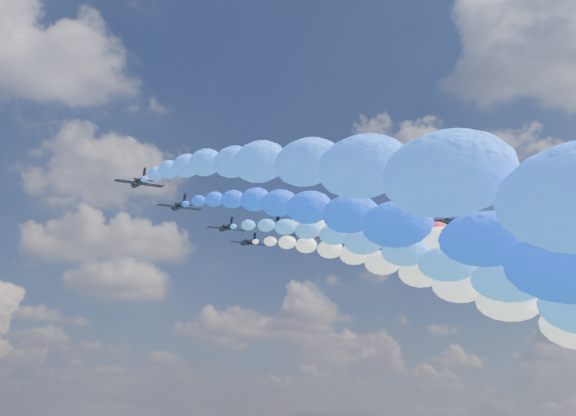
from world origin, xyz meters
name	(u,v)px	position (x,y,z in m)	size (l,w,h in m)	color
jet_0	(139,182)	(-30.82, -5.55, 94.57)	(7.78, 10.44, 2.30)	black
trail_0	(282,198)	(-30.82, -65.48, 74.36)	(5.55, 116.72, 44.36)	#1F60FF
jet_1	(179,206)	(-21.30, 4.82, 94.57)	(7.78, 10.44, 2.30)	black
trail_1	(330,240)	(-21.30, -55.11, 74.36)	(5.55, 116.72, 44.36)	#0C3DE8
jet_2	(226,228)	(-8.59, 15.62, 94.57)	(7.78, 10.44, 2.30)	black
trail_2	(385,271)	(-8.59, -44.31, 74.36)	(5.55, 116.72, 44.36)	#2B78EC
jet_3	(270,227)	(-0.74, 11.45, 94.57)	(7.78, 10.44, 2.30)	black
trail_3	(461,270)	(-0.74, -48.47, 74.36)	(5.55, 116.72, 44.36)	white
jet_4	(248,242)	(-0.15, 25.42, 94.57)	(7.78, 10.44, 2.30)	black
trail_4	(401,289)	(-0.15, -34.51, 74.36)	(5.55, 116.72, 44.36)	white
jet_5	(310,236)	(9.72, 14.71, 94.57)	(7.78, 10.44, 2.30)	black
trail_5	(512,281)	(9.72, -45.22, 74.36)	(5.55, 116.72, 44.36)	red
jet_6	(374,231)	(20.04, 5.73, 94.57)	(7.78, 10.44, 2.30)	black
jet_7	(453,222)	(30.78, -6.56, 94.57)	(7.78, 10.44, 2.30)	black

